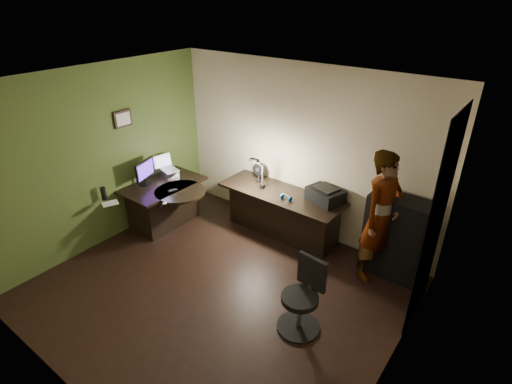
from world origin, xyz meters
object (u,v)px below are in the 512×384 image
Objects in this scene: desk_left at (165,204)px; office_chair at (300,298)px; person at (382,218)px; desk_right at (280,214)px; cabinet at (394,237)px; monitor at (145,176)px.

office_chair is (3.04, -0.67, 0.08)m from desk_left.
office_chair is 1.60m from person.
person is (0.31, 1.49, 0.47)m from office_chair.
desk_left is 0.64× the size of desk_right.
cabinet is 0.64× the size of person.
monitor is at bearing -138.40° from desk_left.
cabinet is (1.79, 0.12, 0.21)m from desk_right.
person is at bearing -1.59° from monitor.
desk_right is 2.26m from monitor.
monitor reaches higher than desk_right.
person is at bearing -129.75° from cabinet.
monitor is (-0.20, -0.18, 0.53)m from desk_left.
desk_right is at bearing 104.94° from person.
desk_right is at bearing -175.18° from cabinet.
desk_right is (1.73, 0.88, 0.00)m from desk_left.
cabinet is at bearing 0.41° from monitor.
office_chair is (3.24, -0.50, -0.44)m from monitor.
desk_right is 1.72m from person.
monitor is 3.69m from person.
cabinet is at bearing 80.32° from office_chair.
office_chair reaches higher than desk_left.
desk_right is 1.80m from cabinet.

